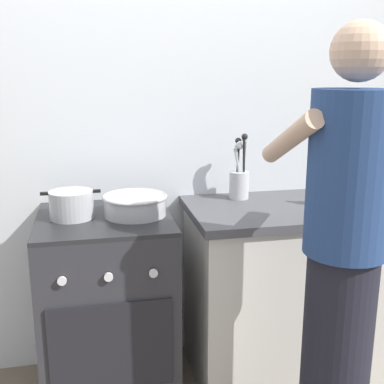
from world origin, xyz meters
name	(u,v)px	position (x,y,z in m)	size (l,w,h in m)	color
back_wall	(205,127)	(0.20, 0.50, 1.25)	(3.20, 0.10, 2.50)	silver
countertop	(286,289)	(0.55, 0.15, 0.45)	(1.00, 0.60, 0.90)	silver
stove_range	(108,307)	(-0.35, 0.15, 0.45)	(0.60, 0.62, 0.90)	#2D2D33
pot	(71,205)	(-0.49, 0.15, 0.96)	(0.26, 0.19, 0.12)	#B2B2B7
mixing_bowl	(135,204)	(-0.21, 0.14, 0.95)	(0.29, 0.29, 0.09)	#B7B7BC
utensil_crock	(239,179)	(0.34, 0.33, 1.00)	(0.10, 0.10, 0.34)	silver
oil_bottle	(351,187)	(0.81, 0.06, 1.00)	(0.07, 0.07, 0.25)	gold
person	(343,262)	(0.49, -0.48, 0.86)	(0.41, 0.50, 1.70)	black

